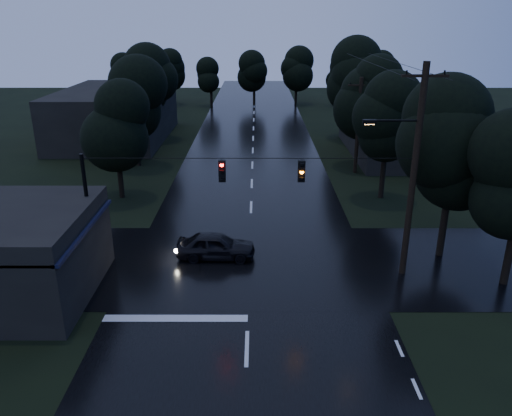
{
  "coord_description": "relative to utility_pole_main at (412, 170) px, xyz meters",
  "views": [
    {
      "loc": [
        0.37,
        -10.68,
        11.7
      ],
      "look_at": [
        0.34,
        12.84,
        2.7
      ],
      "focal_mm": 35.0,
      "sensor_mm": 36.0,
      "label": 1
    }
  ],
  "objects": [
    {
      "name": "tree_right_a",
      "position": [
        1.59,
        11.0,
        0.36
      ],
      "size": [
        4.2,
        4.2,
        8.85
      ],
      "color": "black",
      "rests_on": "ground"
    },
    {
      "name": "tree_right_b",
      "position": [
        2.19,
        19.0,
        0.74
      ],
      "size": [
        4.48,
        4.48,
        9.44
      ],
      "color": "black",
      "rests_on": "ground"
    },
    {
      "name": "tree_left_a",
      "position": [
        -16.41,
        11.0,
        -0.02
      ],
      "size": [
        3.92,
        3.92,
        8.26
      ],
      "color": "black",
      "rests_on": "ground"
    },
    {
      "name": "tree_left_c",
      "position": [
        -17.61,
        29.0,
        0.74
      ],
      "size": [
        4.48,
        4.48,
        9.44
      ],
      "color": "black",
      "rests_on": "ground"
    },
    {
      "name": "span_signals",
      "position": [
        -6.85,
        -0.01,
        -0.01
      ],
      "size": [
        15.0,
        0.37,
        1.12
      ],
      "color": "black",
      "rests_on": "ground"
    },
    {
      "name": "building_far_right",
      "position": [
        6.59,
        23.0,
        -3.06
      ],
      "size": [
        10.0,
        14.0,
        4.4
      ],
      "primitive_type": "cube",
      "color": "black",
      "rests_on": "ground"
    },
    {
      "name": "tree_left_b",
      "position": [
        -17.01,
        19.0,
        0.36
      ],
      "size": [
        4.2,
        4.2,
        8.85
      ],
      "color": "black",
      "rests_on": "ground"
    },
    {
      "name": "main_road",
      "position": [
        -7.41,
        19.0,
        -5.26
      ],
      "size": [
        12.0,
        120.0,
        0.02
      ],
      "primitive_type": "cube",
      "color": "black",
      "rests_on": "ground"
    },
    {
      "name": "utility_pole_far",
      "position": [
        0.89,
        17.0,
        -1.38
      ],
      "size": [
        2.0,
        0.3,
        7.5
      ],
      "color": "black",
      "rests_on": "ground"
    },
    {
      "name": "building_far_left",
      "position": [
        -21.41,
        29.0,
        -2.76
      ],
      "size": [
        10.0,
        16.0,
        5.0
      ],
      "primitive_type": "cube",
      "color": "black",
      "rests_on": "ground"
    },
    {
      "name": "tree_right_c",
      "position": [
        2.79,
        29.0,
        1.11
      ],
      "size": [
        4.76,
        4.76,
        10.03
      ],
      "color": "black",
      "rests_on": "ground"
    },
    {
      "name": "tree_corner_near",
      "position": [
        2.59,
        2.0,
        0.74
      ],
      "size": [
        4.48,
        4.48,
        9.44
      ],
      "color": "black",
      "rests_on": "ground"
    },
    {
      "name": "utility_pole_main",
      "position": [
        0.0,
        0.0,
        0.0
      ],
      "size": [
        3.5,
        0.3,
        10.0
      ],
      "color": "black",
      "rests_on": "ground"
    },
    {
      "name": "cross_street",
      "position": [
        -7.41,
        1.0,
        -5.26
      ],
      "size": [
        60.0,
        9.0,
        0.02
      ],
      "primitive_type": "cube",
      "color": "black",
      "rests_on": "ground"
    },
    {
      "name": "car",
      "position": [
        -9.15,
        1.65,
        -4.57
      ],
      "size": [
        4.06,
        1.71,
        1.37
      ],
      "primitive_type": "imported",
      "rotation": [
        0.0,
        0.0,
        1.55
      ],
      "color": "black",
      "rests_on": "ground"
    },
    {
      "name": "anchor_pole_left",
      "position": [
        -14.91,
        0.0,
        -2.26
      ],
      "size": [
        0.18,
        0.18,
        6.0
      ],
      "primitive_type": "cylinder",
      "color": "black",
      "rests_on": "ground"
    }
  ]
}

